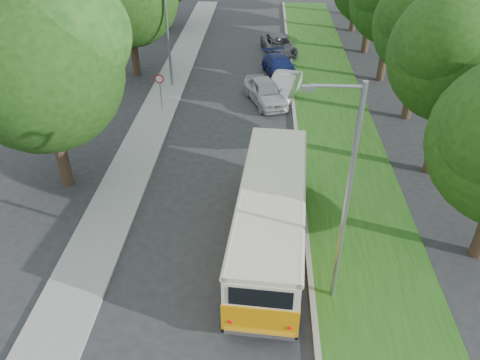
# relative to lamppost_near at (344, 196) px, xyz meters

# --- Properties ---
(ground) EXTENTS (120.00, 120.00, 0.00)m
(ground) POSITION_rel_lamppost_near_xyz_m (-4.21, 2.50, -4.37)
(ground) COLOR #28282B
(ground) RESTS_ON ground
(curb) EXTENTS (0.20, 70.00, 0.15)m
(curb) POSITION_rel_lamppost_near_xyz_m (-0.61, 7.50, -4.29)
(curb) COLOR gray
(curb) RESTS_ON ground
(grass_verge) EXTENTS (4.50, 70.00, 0.13)m
(grass_verge) POSITION_rel_lamppost_near_xyz_m (1.74, 7.50, -4.30)
(grass_verge) COLOR #224E14
(grass_verge) RESTS_ON ground
(sidewalk) EXTENTS (2.20, 70.00, 0.12)m
(sidewalk) POSITION_rel_lamppost_near_xyz_m (-9.01, 7.50, -4.31)
(sidewalk) COLOR gray
(sidewalk) RESTS_ON ground
(lamppost_near) EXTENTS (1.71, 0.16, 8.00)m
(lamppost_near) POSITION_rel_lamppost_near_xyz_m (0.00, 0.00, 0.00)
(lamppost_near) COLOR gray
(lamppost_near) RESTS_ON ground
(lamppost_far) EXTENTS (1.71, 0.16, 7.50)m
(lamppost_far) POSITION_rel_lamppost_near_xyz_m (-8.91, 18.50, -0.25)
(lamppost_far) COLOR gray
(lamppost_far) RESTS_ON ground
(warning_sign) EXTENTS (0.56, 0.10, 2.50)m
(warning_sign) POSITION_rel_lamppost_near_xyz_m (-8.71, 14.48, -2.66)
(warning_sign) COLOR gray
(warning_sign) RESTS_ON ground
(vintage_bus) EXTENTS (3.16, 9.75, 2.85)m
(vintage_bus) POSITION_rel_lamppost_near_xyz_m (-2.08, 2.58, -2.94)
(vintage_bus) COLOR orange
(vintage_bus) RESTS_ON ground
(car_silver) EXTENTS (3.22, 4.81, 1.52)m
(car_silver) POSITION_rel_lamppost_near_xyz_m (-2.40, 16.19, -3.61)
(car_silver) COLOR #B9BABE
(car_silver) RESTS_ON ground
(car_white) EXTENTS (2.67, 4.63, 1.44)m
(car_white) POSITION_rel_lamppost_near_xyz_m (-1.21, 17.30, -3.65)
(car_white) COLOR silver
(car_white) RESTS_ON ground
(car_blue) EXTENTS (2.99, 5.10, 1.39)m
(car_blue) POSITION_rel_lamppost_near_xyz_m (-1.38, 20.83, -3.68)
(car_blue) COLOR navy
(car_blue) RESTS_ON ground
(car_grey) EXTENTS (3.17, 5.29, 1.38)m
(car_grey) POSITION_rel_lamppost_near_xyz_m (-1.39, 25.70, -3.68)
(car_grey) COLOR #55575D
(car_grey) RESTS_ON ground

